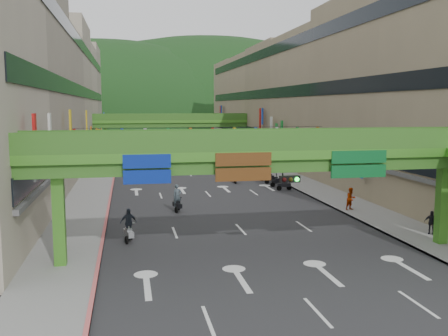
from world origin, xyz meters
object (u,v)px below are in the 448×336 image
at_px(scooter_rider_mid, 235,174).
at_px(car_yellow, 174,151).
at_px(scooter_rider_near, 177,199).
at_px(car_silver, 155,173).
at_px(overpass_near, 285,165).
at_px(pedestrian_red, 351,201).

distance_m(scooter_rider_mid, car_yellow, 32.62).
xyz_separation_m(scooter_rider_near, scooter_rider_mid, (7.70, 13.77, -0.11)).
height_order(car_silver, car_yellow, car_yellow).
distance_m(overpass_near, car_silver, 32.34).
height_order(scooter_rider_near, pedestrian_red, scooter_rider_near).
relative_size(scooter_rider_near, pedestrian_red, 1.24).
bearing_deg(car_silver, scooter_rider_mid, -29.79).
xyz_separation_m(overpass_near, car_yellow, (-0.61, 59.39, -4.50)).
bearing_deg(car_yellow, scooter_rider_mid, -77.47).
bearing_deg(car_silver, car_yellow, 78.89).
relative_size(scooter_rider_mid, pedestrian_red, 1.04).
xyz_separation_m(scooter_rider_mid, car_silver, (-8.48, 4.58, -0.25)).
bearing_deg(car_silver, scooter_rider_near, -88.95).
bearing_deg(car_yellow, pedestrian_red, -72.87).
height_order(car_silver, pedestrian_red, pedestrian_red).
distance_m(scooter_rider_near, pedestrian_red, 13.82).
xyz_separation_m(scooter_rider_near, car_silver, (-0.78, 18.36, -0.36)).
bearing_deg(scooter_rider_mid, car_yellow, 96.53).
bearing_deg(pedestrian_red, overpass_near, -148.15).
bearing_deg(pedestrian_red, scooter_rider_near, 151.29).
relative_size(scooter_rider_mid, car_yellow, 0.45).
height_order(overpass_near, scooter_rider_near, overpass_near).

